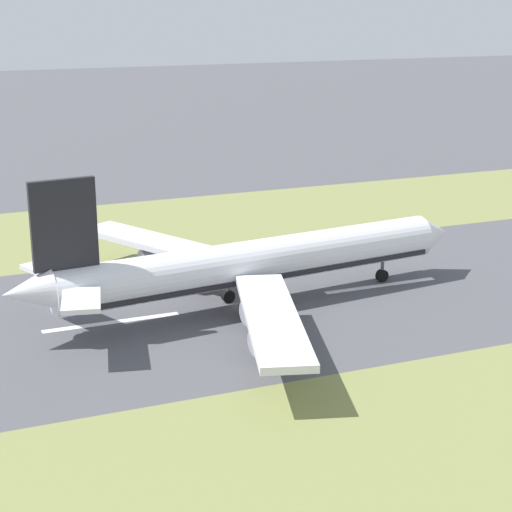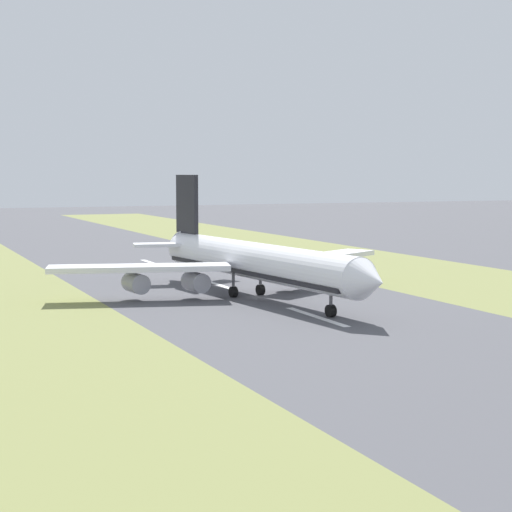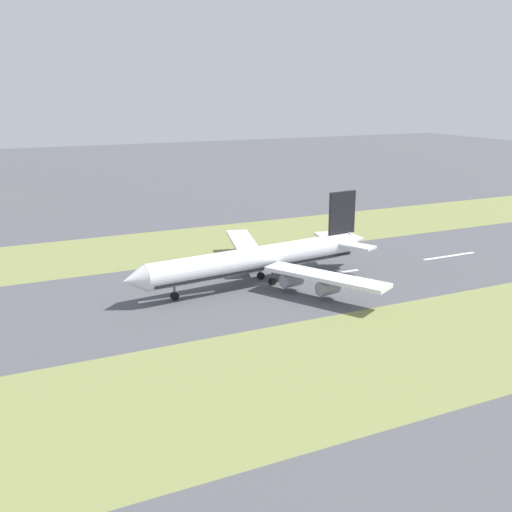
{
  "view_description": "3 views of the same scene",
  "coord_description": "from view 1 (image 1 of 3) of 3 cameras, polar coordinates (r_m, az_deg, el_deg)",
  "views": [
    {
      "loc": [
        103.66,
        -39.53,
        41.01
      ],
      "look_at": [
        0.67,
        1.26,
        7.0
      ],
      "focal_mm": 60.0,
      "sensor_mm": 36.0,
      "label": 1
    },
    {
      "loc": [
        56.4,
        128.51,
        20.35
      ],
      "look_at": [
        0.67,
        1.26,
        7.0
      ],
      "focal_mm": 60.0,
      "sensor_mm": 36.0,
      "label": 2
    },
    {
      "loc": [
        -122.68,
        60.19,
        44.86
      ],
      "look_at": [
        0.67,
        1.26,
        7.0
      ],
      "focal_mm": 42.0,
      "sensor_mm": 36.0,
      "label": 3
    }
  ],
  "objects": [
    {
      "name": "grass_median_west",
      "position": [
        159.2,
        -6.49,
        2.03
      ],
      "size": [
        40.0,
        600.0,
        0.01
      ],
      "primitive_type": "cube",
      "color": "olive",
      "rests_on": "ground"
    },
    {
      "name": "centreline_dash_mid",
      "position": [
        113.4,
        -9.59,
        -4.38
      ],
      "size": [
        1.2,
        18.0,
        0.01
      ],
      "primitive_type": "cube",
      "color": "silver",
      "rests_on": "ground"
    },
    {
      "name": "ground_plane",
      "position": [
        118.28,
        -0.69,
        -3.22
      ],
      "size": [
        800.0,
        800.0,
        0.0
      ],
      "primitive_type": "plane",
      "color": "#4C4C51"
    },
    {
      "name": "airplane_main_jet",
      "position": [
        115.33,
        -0.84,
        -0.6
      ],
      "size": [
        63.73,
        67.19,
        20.2
      ],
      "color": "white",
      "rests_on": "ground"
    },
    {
      "name": "grass_median_east",
      "position": [
        81.76,
        10.98,
        -13.38
      ],
      "size": [
        40.0,
        600.0,
        0.01
      ],
      "primitive_type": "cube",
      "color": "olive",
      "rests_on": "ground"
    },
    {
      "name": "centreline_dash_far",
      "position": [
        126.97,
        8.31,
        -1.96
      ],
      "size": [
        1.2,
        18.0,
        0.01
      ],
      "primitive_type": "cube",
      "color": "silver",
      "rests_on": "ground"
    }
  ]
}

